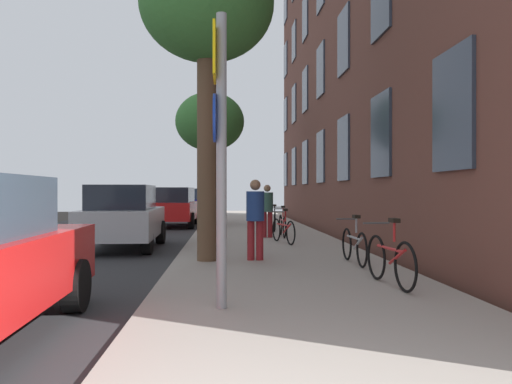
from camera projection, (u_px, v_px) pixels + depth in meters
ground_plane at (151, 236)px, 16.79m from camera, size 41.80×41.80×0.00m
road_asphalt at (86, 237)px, 16.67m from camera, size 7.00×38.00×0.01m
sidewalk at (258, 234)px, 17.00m from camera, size 4.20×38.00×0.12m
building_facade at (339, 30)px, 16.65m from camera, size 0.56×27.00×13.40m
sign_post at (219, 138)px, 5.94m from camera, size 0.16×0.60×3.41m
traffic_light at (207, 161)px, 22.36m from camera, size 0.43×0.24×3.94m
tree_near at (207, 9)px, 10.04m from camera, size 2.63×2.63×6.14m
tree_far at (210, 122)px, 20.92m from camera, size 2.80×2.80×5.38m
bicycle_0 at (390, 259)px, 7.36m from camera, size 0.42×1.70×0.98m
bicycle_1 at (354, 245)px, 9.60m from camera, size 0.42×1.66×0.92m
bicycle_2 at (283, 230)px, 13.40m from camera, size 0.55×1.67×0.91m
bicycle_3 at (283, 225)px, 15.30m from camera, size 0.42×1.67×0.93m
bicycle_4 at (275, 221)px, 17.57m from camera, size 0.42×1.59×0.91m
pedestrian_0 at (255, 214)px, 10.12m from camera, size 0.47×0.47×1.59m
pedestrian_1 at (267, 207)px, 15.10m from camera, size 0.47×0.47×1.55m
car_1 at (123, 216)px, 13.07m from camera, size 1.83×3.98×1.62m
car_2 at (174, 206)px, 21.40m from camera, size 1.95×4.56×1.62m
car_3 at (187, 202)px, 29.72m from camera, size 1.97×4.33×1.62m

